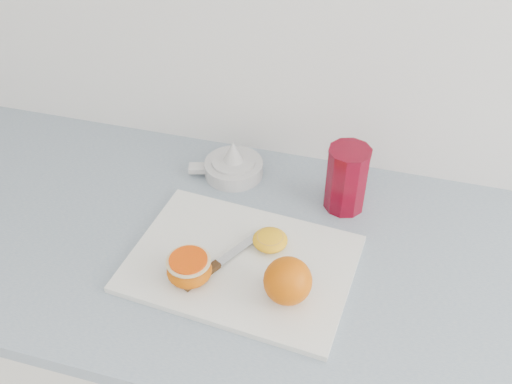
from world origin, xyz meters
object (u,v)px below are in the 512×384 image
(half_orange, at_px, (189,269))
(citrus_juicer, at_px, (233,165))
(cutting_board, at_px, (241,263))
(red_tumbler, at_px, (347,181))

(half_orange, bearing_deg, citrus_juicer, 93.74)
(cutting_board, relative_size, citrus_juicer, 2.48)
(half_orange, height_order, citrus_juicer, citrus_juicer)
(cutting_board, xyz_separation_m, red_tumbler, (0.15, 0.21, 0.06))
(half_orange, height_order, red_tumbler, red_tumbler)
(half_orange, distance_m, red_tumbler, 0.36)
(citrus_juicer, xyz_separation_m, red_tumbler, (0.24, -0.04, 0.04))
(citrus_juicer, bearing_deg, half_orange, -86.26)
(half_orange, relative_size, red_tumbler, 0.57)
(cutting_board, distance_m, citrus_juicer, 0.27)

